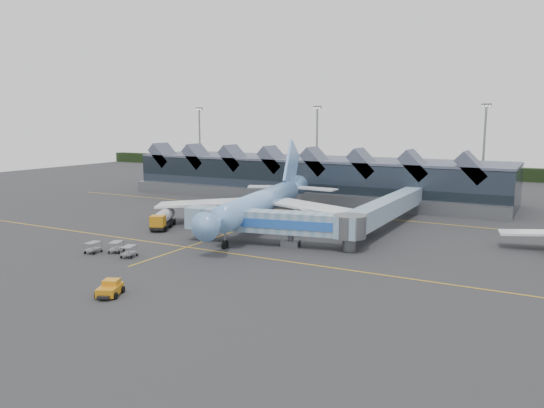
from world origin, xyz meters
The scene contains 10 objects.
ground centered at (0.00, 0.00, 0.00)m, with size 260.00×260.00×0.00m, color #29282B.
taxi_stripes centered at (0.00, 10.00, 0.01)m, with size 120.00×60.00×0.01m.
tree_line_far centered at (0.00, 110.00, 2.00)m, with size 260.00×4.00×4.00m, color black.
terminal centered at (-5.07, 47.35, 4.88)m, with size 90.00×22.25×12.52m.
light_masts centered at (21.00, 62.80, 12.49)m, with size 132.40×42.56×22.45m.
main_airliner centered at (2.17, 11.03, 4.39)m, with size 39.78×46.31×14.93m.
jet_bridge centered at (11.85, -0.43, 3.39)m, with size 27.29×8.80×5.24m.
fuel_truck centered at (-12.32, 1.45, 1.73)m, with size 5.67×8.92×3.08m.
pushback_tug centered at (6.31, -29.21, 0.72)m, with size 3.26×3.96×1.59m.
baggage_carts centered at (-6.41, -16.24, 0.87)m, with size 7.86×4.25×1.54m.
Camera 1 is at (47.29, -68.19, 18.30)m, focal length 35.00 mm.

